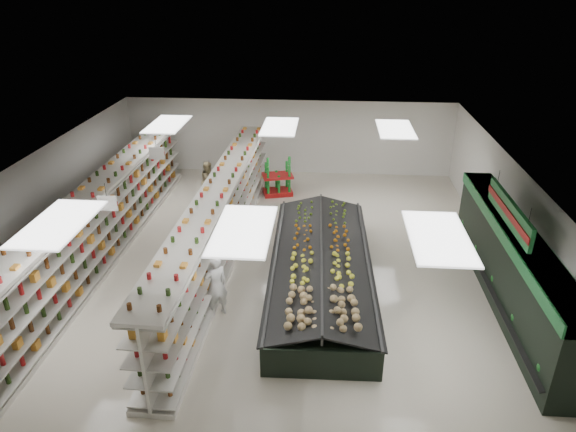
# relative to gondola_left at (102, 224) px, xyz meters

# --- Properties ---
(floor) EXTENTS (16.00, 16.00, 0.00)m
(floor) POSITION_rel_gondola_left_xyz_m (5.08, -0.08, -1.08)
(floor) COLOR beige
(floor) RESTS_ON ground
(ceiling) EXTENTS (14.00, 16.00, 0.02)m
(ceiling) POSITION_rel_gondola_left_xyz_m (5.08, -0.08, 2.12)
(ceiling) COLOR white
(ceiling) RESTS_ON wall_back
(wall_back) EXTENTS (14.00, 0.02, 3.20)m
(wall_back) POSITION_rel_gondola_left_xyz_m (5.08, 7.92, 0.52)
(wall_back) COLOR white
(wall_back) RESTS_ON floor
(wall_left) EXTENTS (0.02, 16.00, 3.20)m
(wall_left) POSITION_rel_gondola_left_xyz_m (-1.92, -0.08, 0.52)
(wall_left) COLOR white
(wall_left) RESTS_ON floor
(wall_right) EXTENTS (0.02, 16.00, 3.20)m
(wall_right) POSITION_rel_gondola_left_xyz_m (12.08, -0.08, 0.52)
(wall_right) COLOR white
(wall_right) RESTS_ON floor
(produce_wall_case) EXTENTS (0.93, 8.00, 2.20)m
(produce_wall_case) POSITION_rel_gondola_left_xyz_m (11.61, -1.58, 0.16)
(produce_wall_case) COLOR black
(produce_wall_case) RESTS_ON floor
(aisle_sign_near) EXTENTS (0.52, 0.06, 0.75)m
(aisle_sign_near) POSITION_rel_gondola_left_xyz_m (1.28, -2.08, 1.67)
(aisle_sign_near) COLOR white
(aisle_sign_near) RESTS_ON ceiling
(aisle_sign_far) EXTENTS (0.52, 0.06, 0.75)m
(aisle_sign_far) POSITION_rel_gondola_left_xyz_m (1.28, 1.92, 1.67)
(aisle_sign_far) COLOR white
(aisle_sign_far) RESTS_ON ceiling
(hortifruti_banner) EXTENTS (0.12, 3.20, 0.95)m
(hortifruti_banner) POSITION_rel_gondola_left_xyz_m (11.33, -1.58, 1.57)
(hortifruti_banner) COLOR #1F7637
(hortifruti_banner) RESTS_ON ceiling
(gondola_left) EXTENTS (1.07, 13.56, 2.35)m
(gondola_left) POSITION_rel_gondola_left_xyz_m (0.00, 0.00, 0.00)
(gondola_left) COLOR silver
(gondola_left) RESTS_ON floor
(gondola_center) EXTENTS (1.25, 13.26, 2.30)m
(gondola_center) POSITION_rel_gondola_left_xyz_m (3.58, 0.34, -0.02)
(gondola_center) COLOR silver
(gondola_center) RESTS_ON floor
(produce_island) EXTENTS (2.99, 7.78, 1.15)m
(produce_island) POSITION_rel_gondola_left_xyz_m (6.70, -1.06, -0.55)
(produce_island) COLOR black
(produce_island) RESTS_ON floor
(soda_endcap) EXTENTS (1.34, 1.07, 1.49)m
(soda_endcap) POSITION_rel_gondola_left_xyz_m (4.85, 5.32, -0.35)
(soda_endcap) COLOR #AB1413
(soda_endcap) RESTS_ON floor
(shopper_main) EXTENTS (0.76, 0.72, 1.75)m
(shopper_main) POSITION_rel_gondola_left_xyz_m (4.08, -2.76, -0.21)
(shopper_main) COLOR silver
(shopper_main) RESTS_ON floor
(shopper_background) EXTENTS (0.64, 0.85, 1.55)m
(shopper_background) POSITION_rel_gondola_left_xyz_m (2.27, 4.59, -0.30)
(shopper_background) COLOR #95775C
(shopper_background) RESTS_ON floor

